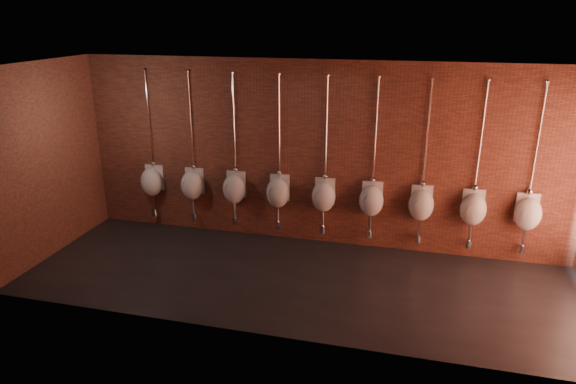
% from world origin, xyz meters
% --- Properties ---
extents(ground, '(8.50, 8.50, 0.00)m').
position_xyz_m(ground, '(0.00, 0.00, 0.00)').
color(ground, black).
rests_on(ground, ground).
extents(room_shell, '(8.54, 3.04, 3.22)m').
position_xyz_m(room_shell, '(0.00, 0.00, 2.01)').
color(room_shell, black).
rests_on(room_shell, ground).
extents(urinal_0, '(0.43, 0.38, 2.72)m').
position_xyz_m(urinal_0, '(-3.12, 1.35, 0.92)').
color(urinal_0, silver).
rests_on(urinal_0, ground).
extents(urinal_1, '(0.43, 0.38, 2.72)m').
position_xyz_m(urinal_1, '(-2.30, 1.35, 0.92)').
color(urinal_1, silver).
rests_on(urinal_1, ground).
extents(urinal_2, '(0.43, 0.38, 2.72)m').
position_xyz_m(urinal_2, '(-1.48, 1.35, 0.92)').
color(urinal_2, silver).
rests_on(urinal_2, ground).
extents(urinal_3, '(0.43, 0.38, 2.72)m').
position_xyz_m(urinal_3, '(-0.67, 1.35, 0.92)').
color(urinal_3, silver).
rests_on(urinal_3, ground).
extents(urinal_4, '(0.43, 0.38, 2.72)m').
position_xyz_m(urinal_4, '(0.15, 1.35, 0.92)').
color(urinal_4, silver).
rests_on(urinal_4, ground).
extents(urinal_5, '(0.43, 0.38, 2.72)m').
position_xyz_m(urinal_5, '(0.97, 1.35, 0.92)').
color(urinal_5, silver).
rests_on(urinal_5, ground).
extents(urinal_6, '(0.43, 0.38, 2.72)m').
position_xyz_m(urinal_6, '(1.79, 1.35, 0.92)').
color(urinal_6, silver).
rests_on(urinal_6, ground).
extents(urinal_7, '(0.43, 0.38, 2.72)m').
position_xyz_m(urinal_7, '(2.60, 1.35, 0.92)').
color(urinal_7, silver).
rests_on(urinal_7, ground).
extents(urinal_8, '(0.43, 0.38, 2.72)m').
position_xyz_m(urinal_8, '(3.42, 1.35, 0.92)').
color(urinal_8, silver).
rests_on(urinal_8, ground).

